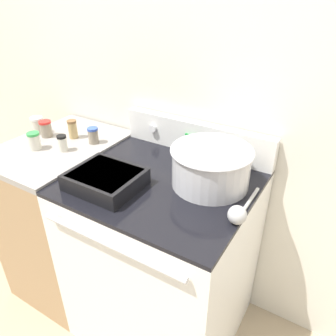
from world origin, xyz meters
TOP-DOWN VIEW (x-y plane):
  - kitchen_wall at (0.00, 0.72)m, footprint 8.00×0.05m
  - stove_range at (0.00, 0.34)m, footprint 0.78×0.72m
  - control_panel at (0.00, 0.66)m, footprint 0.78×0.07m
  - side_counter at (-0.64, 0.34)m, footprint 0.50×0.69m
  - mixing_bowl at (0.19, 0.43)m, footprint 0.34×0.34m
  - casserole_dish at (-0.18, 0.18)m, footprint 0.29×0.25m
  - ladle at (0.38, 0.26)m, footprint 0.07×0.28m
  - spice_jar_blue_cap at (-0.49, 0.46)m, footprint 0.05×0.05m
  - spice_jar_black_cap at (-0.56, 0.31)m, footprint 0.05×0.05m
  - spice_jar_brown_cap at (-0.63, 0.45)m, footprint 0.05×0.05m
  - spice_jar_green_cap at (-0.69, 0.25)m, footprint 0.06×0.06m
  - spice_jar_red_cap at (-0.77, 0.39)m, footprint 0.06×0.06m
  - spice_jar_white_cap at (-0.84, 0.39)m, footprint 0.07×0.07m

SIDE VIEW (x-z plane):
  - stove_range at x=0.00m, z-range 0.00..0.93m
  - side_counter at x=-0.64m, z-range 0.00..0.95m
  - ladle at x=0.38m, z-range 0.93..1.00m
  - casserole_dish at x=-0.18m, z-range 0.94..1.01m
  - spice_jar_black_cap at x=-0.56m, z-range 0.95..1.03m
  - spice_jar_blue_cap at x=-0.49m, z-range 0.95..1.03m
  - spice_jar_red_cap at x=-0.77m, z-range 0.95..1.03m
  - spice_jar_green_cap at x=-0.69m, z-range 0.95..1.04m
  - spice_jar_white_cap at x=-0.84m, z-range 0.95..1.04m
  - spice_jar_brown_cap at x=-0.63m, z-range 0.95..1.05m
  - control_panel at x=0.00m, z-range 0.93..1.09m
  - mixing_bowl at x=0.19m, z-range 0.94..1.11m
  - kitchen_wall at x=0.00m, z-range 0.00..2.50m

